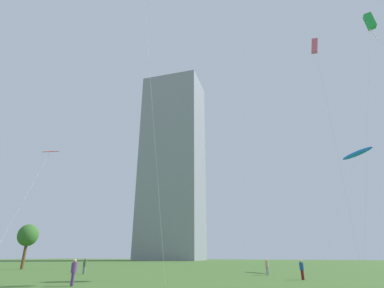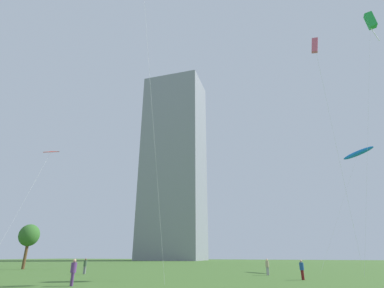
# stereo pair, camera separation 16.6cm
# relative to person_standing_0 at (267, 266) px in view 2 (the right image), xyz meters

# --- Properties ---
(person_standing_0) EXTENTS (0.35, 0.35, 1.58)m
(person_standing_0) POSITION_rel_person_standing_0_xyz_m (0.00, 0.00, 0.00)
(person_standing_0) COLOR gray
(person_standing_0) RESTS_ON ground
(person_standing_2) EXTENTS (0.37, 0.37, 1.69)m
(person_standing_2) POSITION_rel_person_standing_0_xyz_m (-10.47, -16.42, 0.06)
(person_standing_2) COLOR #593372
(person_standing_2) RESTS_ON ground
(person_standing_3) EXTENTS (0.35, 0.35, 1.56)m
(person_standing_3) POSITION_rel_person_standing_0_xyz_m (3.63, -5.09, -0.02)
(person_standing_3) COLOR maroon
(person_standing_3) RESTS_ON ground
(person_standing_4) EXTENTS (0.35, 0.35, 1.60)m
(person_standing_4) POSITION_rel_person_standing_0_xyz_m (-19.00, -5.52, 0.01)
(person_standing_4) COLOR gray
(person_standing_4) RESTS_ON ground
(kite_flying_0) EXTENTS (2.15, 11.97, 24.68)m
(kite_flying_0) POSITION_rel_person_standing_0_xyz_m (7.88, -3.69, 22.82)
(kite_flying_0) COLOR silver
(kite_flying_0) RESTS_ON ground
(kite_flying_1) EXTENTS (9.57, 7.94, 16.58)m
(kite_flying_1) POSITION_rel_person_standing_0_xyz_m (12.51, 13.42, 15.07)
(kite_flying_1) COLOR silver
(kite_flying_1) RESTS_ON ground
(kite_flying_3) EXTENTS (2.87, 7.64, 14.63)m
(kite_flying_3) POSITION_rel_person_standing_0_xyz_m (-24.53, -7.91, 13.24)
(kite_flying_3) COLOR silver
(kite_flying_3) RESTS_ON ground
(kite_flying_4) EXTENTS (7.96, 4.48, 33.81)m
(kite_flying_4) POSITION_rel_person_standing_0_xyz_m (16.24, 5.47, 31.58)
(kite_flying_4) COLOR silver
(kite_flying_4) RESTS_ON ground
(park_tree_1) EXTENTS (2.96, 2.96, 6.42)m
(park_tree_1) POSITION_rel_person_standing_0_xyz_m (-35.61, 0.40, 3.82)
(park_tree_1) COLOR brown
(park_tree_1) RESTS_ON ground
(distant_highrise_0) EXTENTS (27.37, 21.79, 82.22)m
(distant_highrise_0) POSITION_rel_person_standing_0_xyz_m (-50.01, 80.35, 40.20)
(distant_highrise_0) COLOR gray
(distant_highrise_0) RESTS_ON ground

